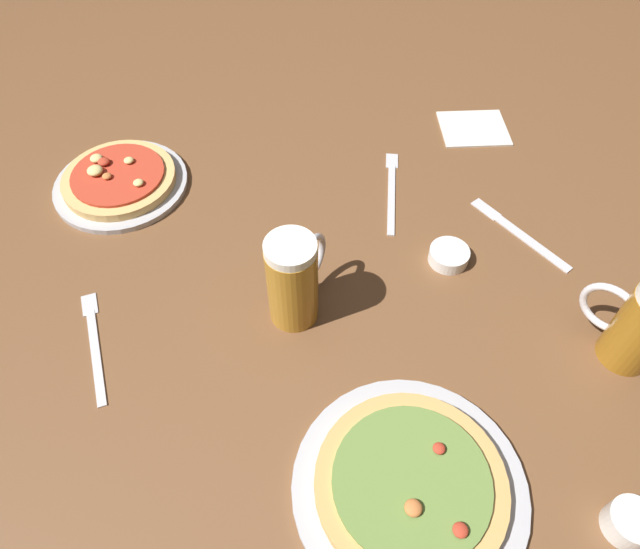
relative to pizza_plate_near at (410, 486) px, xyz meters
The scene contains 10 objects.
ground_plane 0.38m from the pizza_plate_near, 96.86° to the left, with size 2.40×2.40×0.03m, color brown.
pizza_plate_near is the anchor object (origin of this frame).
pizza_plate_far 0.80m from the pizza_plate_near, 119.17° to the left, with size 0.27×0.27×0.05m.
beer_mug_amber 0.35m from the pizza_plate_near, 106.85° to the left, with size 0.11×0.12×0.18m.
ramekin_sauce 0.42m from the pizza_plate_near, 63.01° to the left, with size 0.07×0.07×0.03m, color white.
ramekin_butter 0.28m from the pizza_plate_near, 21.71° to the right, with size 0.06×0.06×0.04m, color white.
napkin_folded 0.82m from the pizza_plate_near, 62.47° to the left, with size 0.15×0.13×0.01m, color silver.
fork_left 0.59m from the pizza_plate_near, 75.97° to the left, with size 0.09×0.23×0.01m.
knife_right 0.54m from the pizza_plate_near, 49.90° to the left, with size 0.12×0.21×0.01m.
fork_spare 0.54m from the pizza_plate_near, 142.79° to the left, with size 0.05×0.22×0.01m.
Camera 1 is at (-0.13, -0.60, 0.80)m, focal length 31.81 mm.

